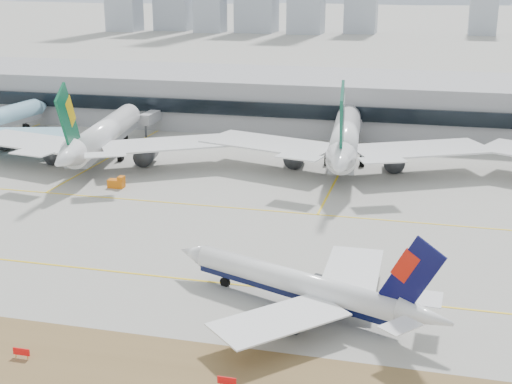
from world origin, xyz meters
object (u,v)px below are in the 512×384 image
(terminal, at_px, (317,100))
(widebody_eva, at_px, (102,137))
(taxiing_airliner, at_px, (303,286))
(widebody_cathay, at_px, (345,140))

(terminal, bearing_deg, widebody_eva, -127.04)
(taxiing_airliner, distance_m, widebody_cathay, 78.09)
(taxiing_airliner, xyz_separation_m, terminal, (-19.37, 125.59, 3.95))
(taxiing_airliner, bearing_deg, widebody_cathay, -65.35)
(widebody_eva, bearing_deg, taxiing_airliner, -146.36)
(terminal, bearing_deg, widebody_cathay, -72.68)
(terminal, bearing_deg, taxiing_airliner, -81.23)
(taxiing_airliner, distance_m, terminal, 127.13)
(widebody_eva, relative_size, terminal, 0.23)
(widebody_eva, xyz_separation_m, terminal, (43.57, 57.73, 1.26))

